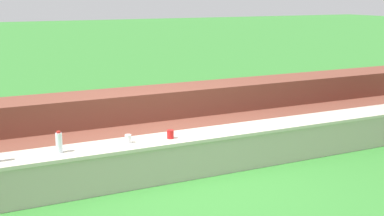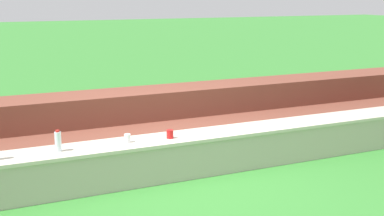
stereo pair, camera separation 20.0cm
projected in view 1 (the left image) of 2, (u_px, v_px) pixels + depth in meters
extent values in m
plane|color=#388433|center=(186.00, 181.00, 6.27)|extent=(80.00, 80.00, 0.00)
cube|color=#B7AF9E|center=(177.00, 156.00, 6.44)|extent=(9.57, 0.51, 0.50)
cube|color=beige|center=(177.00, 138.00, 6.39)|extent=(9.61, 0.55, 0.04)
cube|color=brown|center=(154.00, 144.00, 7.11)|extent=(12.42, 0.74, 0.42)
cube|color=brown|center=(135.00, 118.00, 7.71)|extent=(12.42, 0.74, 0.83)
cylinder|color=silver|center=(59.00, 143.00, 5.72)|extent=(0.07, 0.07, 0.23)
cylinder|color=red|center=(58.00, 132.00, 5.69)|extent=(0.04, 0.04, 0.02)
cylinder|color=red|center=(170.00, 134.00, 6.30)|extent=(0.09, 0.09, 0.11)
cylinder|color=white|center=(128.00, 139.00, 6.11)|extent=(0.08, 0.08, 0.10)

